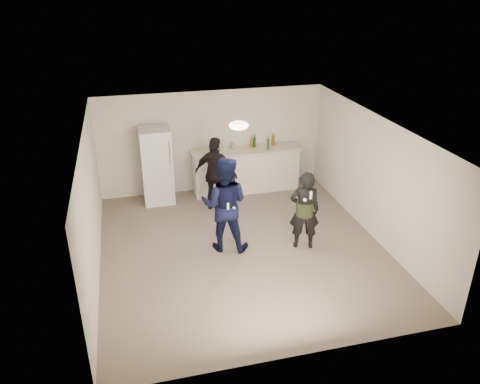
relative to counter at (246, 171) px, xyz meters
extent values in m
plane|color=#6B5B4C|center=(-0.78, -2.67, -0.53)|extent=(6.00, 6.00, 0.00)
plane|color=silver|center=(-0.78, -2.67, 1.98)|extent=(6.00, 6.00, 0.00)
plane|color=beige|center=(-0.78, 0.33, 0.72)|extent=(6.00, 0.00, 6.00)
plane|color=beige|center=(-0.78, -5.67, 0.72)|extent=(6.00, 0.00, 6.00)
plane|color=beige|center=(-3.53, -2.67, 0.72)|extent=(0.00, 6.00, 6.00)
plane|color=beige|center=(1.97, -2.67, 0.72)|extent=(0.00, 6.00, 6.00)
cube|color=silver|center=(0.00, 0.00, 0.00)|extent=(2.60, 0.56, 1.05)
cube|color=beige|center=(0.00, 0.00, 0.55)|extent=(2.68, 0.64, 0.04)
cube|color=silver|center=(-2.18, -0.07, 0.38)|extent=(0.70, 0.70, 1.80)
cylinder|color=#BBBABE|center=(-1.90, -0.44, 0.78)|extent=(0.02, 0.02, 0.60)
ellipsoid|color=white|center=(-0.78, -2.37, 1.93)|extent=(0.36, 0.36, 0.16)
cylinder|color=silver|center=(-0.31, 0.09, 0.65)|extent=(0.08, 0.08, 0.17)
imported|color=#0F1340|center=(-1.10, -2.54, 0.43)|extent=(1.12, 1.00, 1.91)
imported|color=black|center=(0.41, -2.88, 0.28)|extent=(0.67, 0.52, 1.61)
cylinder|color=#2E3B1A|center=(0.41, -2.88, 0.32)|extent=(0.34, 0.34, 0.28)
imported|color=black|center=(-0.92, -0.82, 0.34)|extent=(1.08, 0.91, 1.73)
cube|color=white|center=(-1.10, -2.82, 0.53)|extent=(0.04, 0.04, 0.15)
sphere|color=white|center=(-0.98, -2.79, 0.45)|extent=(0.07, 0.07, 0.07)
cube|color=white|center=(0.41, -3.13, 0.72)|extent=(0.04, 0.04, 0.15)
sphere|color=white|center=(0.31, -3.10, 0.62)|extent=(0.07, 0.07, 0.07)
cylinder|color=silver|center=(-0.53, -0.03, 0.65)|extent=(0.07, 0.07, 0.17)
cylinder|color=brown|center=(0.16, 0.08, 0.67)|extent=(0.08, 0.08, 0.20)
cylinder|color=#164F2B|center=(0.51, -0.15, 0.70)|extent=(0.06, 0.06, 0.27)
cylinder|color=brown|center=(0.74, 0.16, 0.68)|extent=(0.07, 0.07, 0.23)
cylinder|color=#144213|center=(0.24, 0.13, 0.68)|extent=(0.07, 0.07, 0.24)
camera|label=1|loc=(-2.78, -10.39, 4.44)|focal=35.00mm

